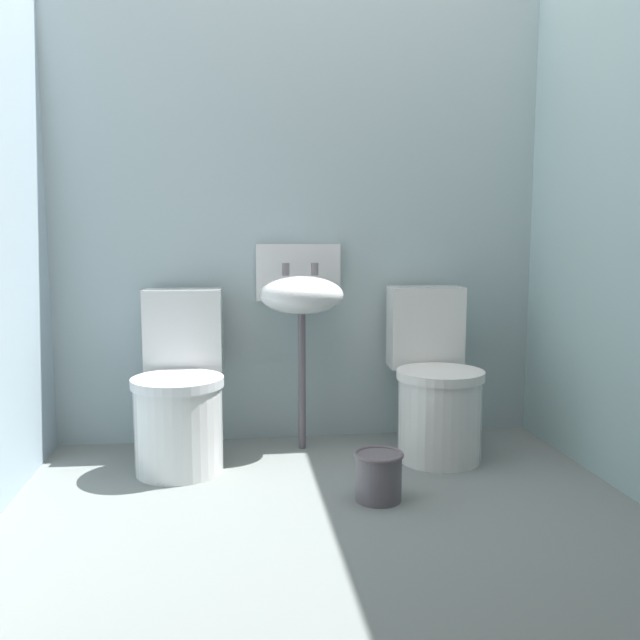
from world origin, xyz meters
TOP-DOWN VIEW (x-y plane):
  - ground_plane at (0.00, 0.00)m, footprint 2.82×2.40m
  - wall_back at (0.00, 1.05)m, footprint 2.82×0.10m
  - toilet_left at (-0.58, 0.65)m, footprint 0.41×0.60m
  - toilet_right at (0.60, 0.65)m, footprint 0.42×0.61m
  - sink at (-0.01, 0.84)m, footprint 0.42×0.35m
  - bucket at (0.21, 0.13)m, footprint 0.20×0.20m

SIDE VIEW (x-z plane):
  - ground_plane at x=0.00m, z-range -0.08..0.00m
  - bucket at x=0.21m, z-range 0.00..0.20m
  - toilet_left at x=-0.58m, z-range -0.07..0.71m
  - toilet_right at x=0.60m, z-range -0.07..0.71m
  - sink at x=-0.01m, z-range 0.26..1.25m
  - wall_back at x=0.00m, z-range 0.00..2.27m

